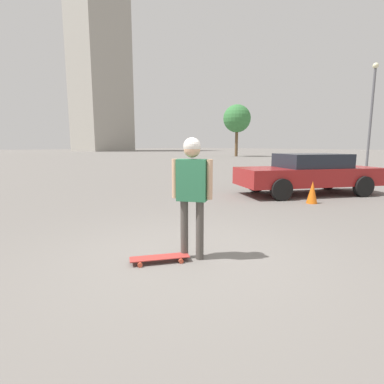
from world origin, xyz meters
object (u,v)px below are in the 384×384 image
car_parked_near (309,173)px  traffic_cone (312,192)px  skateboard (160,258)px  person (192,182)px

car_parked_near → traffic_cone: 1.74m
skateboard → traffic_cone: 5.90m
skateboard → person: bearing=-175.1°
car_parked_near → person: bearing=42.7°
person → skateboard: 1.18m
person → traffic_cone: 5.53m
skateboard → traffic_cone: traffic_cone is taller
person → car_parked_near: 7.07m
person → car_parked_near: bearing=69.9°
skateboard → traffic_cone: size_ratio=1.31×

